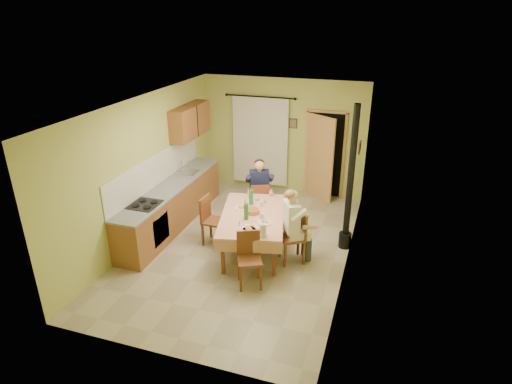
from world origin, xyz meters
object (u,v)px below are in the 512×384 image
(chair_right, at_px, (293,247))
(stove_flue, at_px, (349,199))
(chair_left, at_px, (214,230))
(man_far, at_px, (259,185))
(dining_table, at_px, (253,232))
(chair_near, at_px, (250,270))
(chair_far, at_px, (259,210))
(man_right, at_px, (293,218))

(chair_right, xyz_separation_m, stove_flue, (0.85, 0.79, 0.73))
(chair_left, bearing_deg, man_far, 154.76)
(dining_table, relative_size, chair_right, 2.21)
(chair_near, distance_m, chair_left, 1.56)
(stove_flue, bearing_deg, dining_table, -158.48)
(chair_near, xyz_separation_m, stove_flue, (1.36, 1.74, 0.74))
(chair_far, bearing_deg, chair_left, -140.39)
(dining_table, height_order, chair_near, chair_near)
(chair_left, relative_size, man_right, 0.70)
(chair_near, relative_size, stove_flue, 0.34)
(man_right, height_order, stove_flue, stove_flue)
(dining_table, xyz_separation_m, stove_flue, (1.67, 0.66, 0.65))
(chair_left, relative_size, man_far, 0.70)
(dining_table, bearing_deg, chair_far, 87.76)
(man_right, bearing_deg, stove_flue, -77.76)
(chair_far, xyz_separation_m, man_far, (-0.00, 0.01, 0.59))
(chair_right, relative_size, man_right, 0.70)
(dining_table, relative_size, chair_left, 2.21)
(chair_right, relative_size, man_far, 0.70)
(chair_far, bearing_deg, dining_table, -101.29)
(chair_left, distance_m, stove_flue, 2.66)
(chair_near, bearing_deg, chair_left, -69.89)
(chair_far, relative_size, stove_flue, 0.34)
(dining_table, xyz_separation_m, chair_near, (0.30, -1.08, -0.09))
(man_far, height_order, stove_flue, stove_flue)
(dining_table, bearing_deg, chair_left, 165.07)
(man_far, bearing_deg, chair_far, -90.00)
(chair_right, xyz_separation_m, chair_left, (-1.62, 0.16, -0.00))
(chair_right, height_order, stove_flue, stove_flue)
(chair_far, distance_m, chair_right, 1.63)
(man_right, bearing_deg, chair_left, 53.75)
(chair_right, distance_m, chair_left, 1.63)
(dining_table, bearing_deg, man_far, 87.89)
(chair_right, bearing_deg, man_right, 90.00)
(chair_right, xyz_separation_m, man_far, (-1.04, 1.27, 0.59))
(dining_table, xyz_separation_m, man_right, (0.80, -0.14, 0.50))
(chair_far, relative_size, chair_right, 0.97)
(chair_near, height_order, stove_flue, stove_flue)
(chair_left, bearing_deg, chair_right, 86.86)
(chair_near, height_order, chair_left, chair_left)
(dining_table, xyz_separation_m, chair_right, (0.81, -0.13, -0.09))
(chair_left, xyz_separation_m, man_right, (1.61, -0.16, 0.59))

